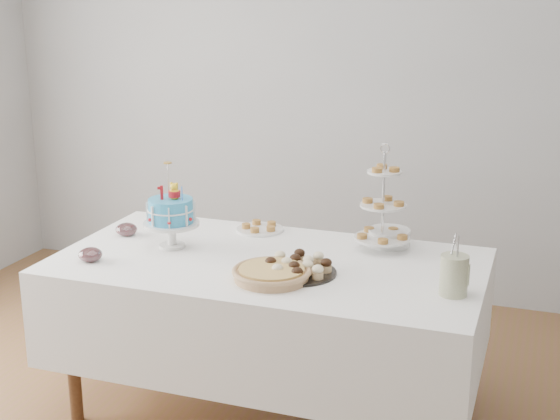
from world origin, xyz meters
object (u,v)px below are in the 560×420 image
(birthday_cake, at_px, (172,225))
(pastry_plate, at_px, (260,228))
(jam_bowl_b, at_px, (126,230))
(table, at_px, (268,307))
(utensil_pitcher, at_px, (454,274))
(plate_stack, at_px, (389,237))
(cupcake_tray, at_px, (298,266))
(jam_bowl_a, at_px, (90,255))
(tiered_stand, at_px, (383,206))
(pie, at_px, (272,273))

(birthday_cake, height_order, pastry_plate, birthday_cake)
(pastry_plate, xyz_separation_m, jam_bowl_b, (-0.60, -0.29, 0.01))
(table, bearing_deg, utensil_pitcher, -9.77)
(plate_stack, bearing_deg, cupcake_tray, -119.29)
(jam_bowl_a, bearing_deg, utensil_pitcher, 4.89)
(cupcake_tray, xyz_separation_m, tiered_stand, (0.27, 0.44, 0.17))
(pie, xyz_separation_m, tiered_stand, (0.35, 0.55, 0.18))
(tiered_stand, bearing_deg, birthday_cake, -162.22)
(birthday_cake, xyz_separation_m, jam_bowl_a, (-0.26, -0.30, -0.08))
(tiered_stand, xyz_separation_m, jam_bowl_b, (-1.24, -0.21, -0.18))
(table, xyz_separation_m, pastry_plate, (-0.19, 0.40, 0.24))
(cupcake_tray, bearing_deg, utensil_pitcher, -2.04)
(tiered_stand, relative_size, utensil_pitcher, 2.00)
(table, xyz_separation_m, cupcake_tray, (0.18, -0.12, 0.26))
(pie, height_order, plate_stack, plate_stack)
(table, height_order, pastry_plate, pastry_plate)
(jam_bowl_a, bearing_deg, table, 20.57)
(pie, distance_m, pastry_plate, 0.69)
(cupcake_tray, height_order, jam_bowl_a, cupcake_tray)
(table, bearing_deg, jam_bowl_a, -159.43)
(plate_stack, bearing_deg, table, -140.25)
(tiered_stand, distance_m, utensil_pitcher, 0.62)
(cupcake_tray, distance_m, plate_stack, 0.59)
(utensil_pitcher, bearing_deg, cupcake_tray, -168.09)
(table, bearing_deg, pastry_plate, 115.65)
(jam_bowl_a, xyz_separation_m, jam_bowl_b, (-0.04, 0.39, -0.00))
(cupcake_tray, xyz_separation_m, pastry_plate, (-0.37, 0.52, -0.02))
(birthday_cake, xyz_separation_m, utensil_pitcher, (1.33, -0.16, -0.02))
(jam_bowl_b, distance_m, utensil_pitcher, 1.65)
(pie, relative_size, jam_bowl_a, 3.16)
(tiered_stand, bearing_deg, plate_stack, 74.84)
(pie, bearing_deg, pastry_plate, 114.88)
(table, xyz_separation_m, jam_bowl_b, (-0.79, 0.11, 0.26))
(birthday_cake, xyz_separation_m, pie, (0.59, -0.25, -0.08))
(cupcake_tray, relative_size, jam_bowl_a, 3.10)
(tiered_stand, relative_size, jam_bowl_a, 4.76)
(table, distance_m, jam_bowl_b, 0.84)
(pie, xyz_separation_m, plate_stack, (0.37, 0.62, 0.01))
(birthday_cake, xyz_separation_m, cupcake_tray, (0.67, -0.14, -0.07))
(birthday_cake, bearing_deg, jam_bowl_a, -153.45)
(plate_stack, distance_m, jam_bowl_a, 1.39)
(cupcake_tray, bearing_deg, jam_bowl_a, -170.29)
(pastry_plate, bearing_deg, cupcake_tray, -54.28)
(birthday_cake, distance_m, tiered_stand, 0.99)
(pie, bearing_deg, cupcake_tray, 52.64)
(cupcake_tray, bearing_deg, pie, -127.36)
(tiered_stand, xyz_separation_m, jam_bowl_a, (-1.20, -0.60, -0.18))
(pastry_plate, height_order, utensil_pitcher, utensil_pitcher)
(tiered_stand, xyz_separation_m, plate_stack, (0.02, 0.07, -0.17))
(tiered_stand, height_order, utensil_pitcher, tiered_stand)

